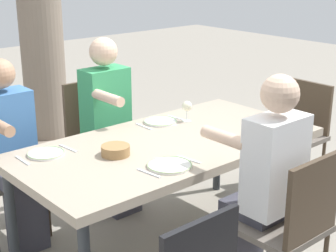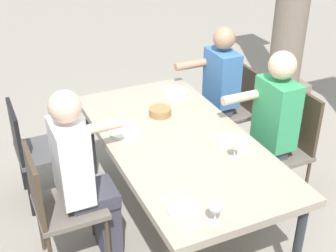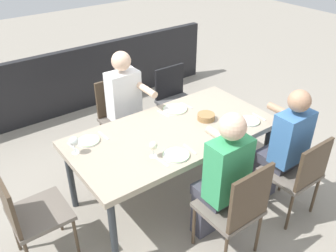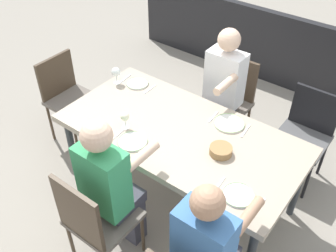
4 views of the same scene
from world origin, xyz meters
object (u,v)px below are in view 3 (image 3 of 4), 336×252
object	(u,v)px
chair_head_east	(28,212)
plate_2	(176,155)
chair_mid_south	(119,114)
diner_guest_third	(283,146)
chair_west_north	(298,172)
plate_0	(249,121)
wine_glass_3	(74,142)
bread_basket	(206,117)
wine_glass_2	(153,146)
plate_3	(88,140)
dining_table	(173,136)
diner_man_white	(128,108)
chair_west_south	(175,97)
diner_woman_green	(221,177)
plate_1	(175,109)
chair_mid_north	(237,207)

from	to	relation	value
chair_head_east	plate_2	world-z (taller)	chair_head_east
chair_mid_south	diner_guest_third	world-z (taller)	diner_guest_third
chair_west_north	chair_mid_south	xyz separation A→B (m)	(0.79, -1.82, 0.04)
plate_0	wine_glass_3	distance (m)	1.66
chair_mid_south	bread_basket	bearing A→B (deg)	115.80
chair_head_east	wine_glass_2	bearing A→B (deg)	167.31
chair_west_north	plate_2	bearing A→B (deg)	-31.72
plate_2	plate_3	world-z (taller)	same
dining_table	chair_head_east	distance (m)	1.40
diner_man_white	plate_0	size ratio (longest dim) A/B	5.98
diner_man_white	wine_glass_2	distance (m)	1.01
chair_west_south	wine_glass_3	bearing A→B (deg)	23.69
chair_mid_south	chair_head_east	xyz separation A→B (m)	(1.33, 0.91, -0.01)
chair_west_south	diner_woman_green	world-z (taller)	diner_woman_green
chair_head_east	plate_0	xyz separation A→B (m)	(-2.09, 0.30, 0.23)
dining_table	diner_woman_green	size ratio (longest dim) A/B	1.49
chair_west_north	bread_basket	xyz separation A→B (m)	(0.34, -0.88, 0.28)
plate_3	bread_basket	distance (m)	1.15
dining_table	plate_1	distance (m)	0.41
plate_2	chair_west_north	bearing A→B (deg)	148.28
plate_1	bread_basket	xyz separation A→B (m)	(-0.13, 0.34, 0.02)
plate_1	wine_glass_2	bearing A→B (deg)	40.34
diner_woman_green	chair_west_south	bearing A→B (deg)	-115.79
wine_glass_2	plate_3	size ratio (longest dim) A/B	0.71
diner_woman_green	diner_man_white	bearing A→B (deg)	-90.00
diner_woman_green	diner_guest_third	xyz separation A→B (m)	(-0.79, -0.01, -0.03)
chair_mid_south	diner_woman_green	world-z (taller)	diner_woman_green
chair_west_north	plate_0	distance (m)	0.66
chair_head_east	diner_man_white	xyz separation A→B (m)	(-1.33, -0.72, 0.17)
plate_0	bread_basket	distance (m)	0.41
chair_mid_north	plate_1	xyz separation A→B (m)	(-0.33, -1.23, 0.22)
chair_west_south	plate_3	world-z (taller)	chair_west_south
diner_guest_third	chair_head_east	bearing A→B (deg)	-18.46
diner_man_white	chair_west_north	bearing A→B (deg)	115.79
chair_west_north	chair_mid_south	size ratio (longest dim) A/B	0.93
chair_mid_north	chair_head_east	world-z (taller)	chair_mid_north
dining_table	diner_man_white	bearing A→B (deg)	-84.85
chair_mid_south	dining_table	bearing A→B (deg)	94.26
plate_1	wine_glass_3	world-z (taller)	wine_glass_3
dining_table	plate_1	bearing A→B (deg)	-129.82
chair_head_east	wine_glass_3	distance (m)	0.65
chair_head_east	dining_table	bearing A→B (deg)	180.00
chair_mid_south	plate_1	distance (m)	0.72
chair_head_east	diner_woman_green	world-z (taller)	diner_woman_green
chair_mid_south	wine_glass_3	bearing A→B (deg)	41.01
wine_glass_3	plate_3	bearing A→B (deg)	-148.66
chair_head_east	plate_2	xyz separation A→B (m)	(-1.18, 0.33, 0.23)
bread_basket	chair_mid_north	bearing A→B (deg)	63.02
chair_west_north	wine_glass_3	size ratio (longest dim) A/B	5.34
chair_west_south	chair_mid_south	bearing A→B (deg)	-0.22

